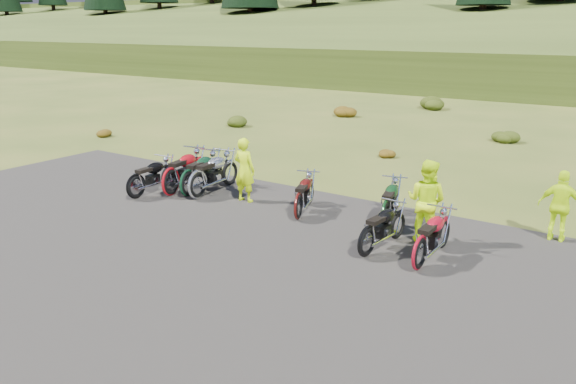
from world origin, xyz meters
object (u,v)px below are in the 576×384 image
Objects in this scene: motorcycle_7 at (384,230)px; motorcycle_3 at (198,199)px; motorcycle_0 at (137,199)px; person_middle at (244,171)px.

motorcycle_3 is at bearing 83.37° from motorcycle_7.
motorcycle_3 is 5.34m from motorcycle_7.
motorcycle_0 is 1.13× the size of person_middle.
motorcycle_0 is 1.00× the size of motorcycle_7.
person_middle is at bearing -62.82° from motorcycle_0.
motorcycle_7 is (6.69, 1.61, 0.00)m from motorcycle_0.
motorcycle_3 is at bearing -58.28° from motorcycle_0.
motorcycle_7 is 4.17m from person_middle.
person_middle is (2.62, 1.51, 0.87)m from motorcycle_0.
motorcycle_0 is 1.70m from motorcycle_3.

